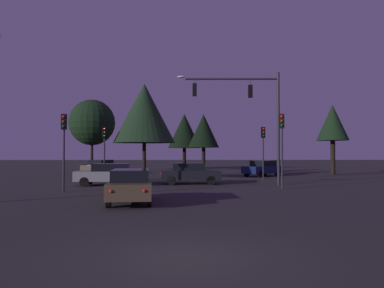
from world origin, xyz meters
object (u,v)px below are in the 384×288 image
(traffic_light_far_side, at_px, (282,136))
(car_crossing_left, at_px, (109,174))
(traffic_light_median, at_px, (104,143))
(tree_center_horizon, at_px, (333,123))
(car_crossing_right, at_px, (191,173))
(car_parked_lot, at_px, (263,168))
(traffic_light_corner_right, at_px, (64,137))
(tree_left_far, at_px, (92,123))
(tree_right_cluster, at_px, (204,131))
(car_nearside_lane, at_px, (131,185))
(tree_lot_edge, at_px, (144,113))
(traffic_signal_mast_arm, at_px, (251,106))
(tree_behind_sign, at_px, (184,131))
(traffic_light_corner_left, at_px, (263,142))
(car_far_lane, at_px, (100,167))

(traffic_light_far_side, height_order, car_crossing_left, traffic_light_far_side)
(traffic_light_median, height_order, tree_center_horizon, tree_center_horizon)
(car_crossing_right, height_order, car_parked_lot, same)
(traffic_light_corner_right, relative_size, car_crossing_right, 1.05)
(traffic_light_far_side, distance_m, tree_left_far, 28.13)
(tree_right_cluster, bearing_deg, car_crossing_right, -97.32)
(car_nearside_lane, bearing_deg, tree_lot_edge, 93.43)
(traffic_signal_mast_arm, height_order, tree_behind_sign, traffic_signal_mast_arm)
(car_crossing_left, height_order, tree_behind_sign, tree_behind_sign)
(tree_behind_sign, xyz_separation_m, tree_center_horizon, (15.32, -8.10, 0.38))
(tree_behind_sign, height_order, tree_right_cluster, tree_behind_sign)
(traffic_light_corner_right, relative_size, tree_center_horizon, 0.62)
(car_nearside_lane, distance_m, car_parked_lot, 21.32)
(traffic_light_corner_left, distance_m, car_crossing_left, 12.93)
(tree_left_far, bearing_deg, tree_right_cluster, -24.88)
(car_nearside_lane, height_order, tree_left_far, tree_left_far)
(traffic_light_corner_right, height_order, car_far_lane, traffic_light_corner_right)
(car_parked_lot, bearing_deg, tree_left_far, 152.70)
(traffic_light_corner_right, xyz_separation_m, tree_center_horizon, (22.32, 16.78, 2.12))
(traffic_light_far_side, height_order, tree_left_far, tree_left_far)
(traffic_light_far_side, relative_size, car_far_lane, 1.01)
(car_nearside_lane, height_order, tree_lot_edge, tree_lot_edge)
(car_crossing_left, relative_size, tree_lot_edge, 0.59)
(traffic_light_corner_left, bearing_deg, tree_left_far, 140.63)
(tree_behind_sign, bearing_deg, traffic_signal_mast_arm, -77.02)
(traffic_signal_mast_arm, bearing_deg, tree_center_horizon, 48.74)
(traffic_light_corner_left, distance_m, tree_left_far, 22.97)
(car_crossing_left, height_order, tree_left_far, tree_left_far)
(tree_right_cluster, bearing_deg, car_nearside_lane, -101.35)
(car_crossing_right, distance_m, tree_center_horizon, 19.23)
(traffic_light_corner_right, relative_size, tree_right_cluster, 0.71)
(traffic_signal_mast_arm, bearing_deg, traffic_light_corner_left, 68.13)
(traffic_light_corner_left, relative_size, traffic_light_median, 1.02)
(car_nearside_lane, height_order, car_crossing_right, same)
(tree_behind_sign, distance_m, tree_right_cluster, 7.51)
(traffic_signal_mast_arm, xyz_separation_m, traffic_light_median, (-10.91, 2.95, -2.50))
(traffic_light_corner_left, height_order, car_parked_lot, traffic_light_corner_left)
(traffic_light_corner_right, xyz_separation_m, traffic_light_median, (0.76, 7.59, -0.14))
(car_nearside_lane, height_order, tree_behind_sign, tree_behind_sign)
(traffic_light_corner_right, distance_m, tree_center_horizon, 28.01)
(tree_lot_edge, bearing_deg, traffic_light_corner_right, -112.19)
(tree_center_horizon, bearing_deg, traffic_light_median, -156.91)
(traffic_signal_mast_arm, distance_m, tree_center_horizon, 16.15)
(traffic_light_far_side, distance_m, car_crossing_right, 7.29)
(traffic_signal_mast_arm, distance_m, traffic_light_corner_left, 5.55)
(traffic_light_far_side, xyz_separation_m, tree_lot_edge, (-9.42, 7.42, 2.19))
(car_nearside_lane, bearing_deg, car_crossing_right, 73.96)
(traffic_signal_mast_arm, distance_m, tree_right_cluster, 13.33)
(traffic_light_corner_right, relative_size, car_parked_lot, 1.05)
(traffic_light_median, distance_m, car_far_lane, 10.77)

